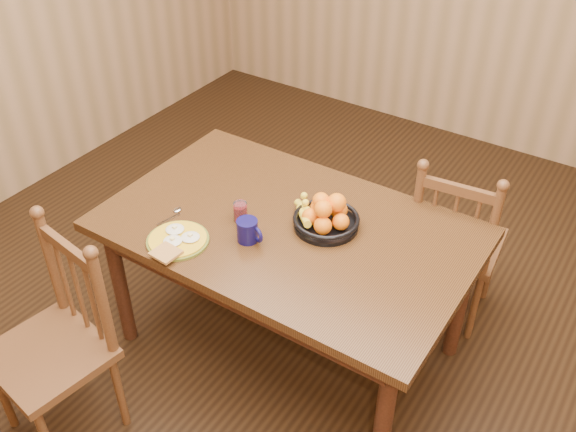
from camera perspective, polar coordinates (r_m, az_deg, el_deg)
The scene contains 10 objects.
room at distance 2.47m, azimuth 0.00°, elevation 10.29°, with size 4.52×5.02×2.72m.
dining_table at distance 2.84m, azimuth 0.00°, elevation -2.18°, with size 1.60×1.00×0.75m.
chair_far at distance 3.26m, azimuth 14.55°, elevation -2.35°, with size 0.47×0.45×0.94m.
chair_near at distance 2.81m, azimuth -19.90°, elevation -10.77°, with size 0.50×0.48×0.97m.
breakfast_plate at distance 2.73m, azimuth -9.82°, elevation -2.13°, with size 0.26×0.29×0.04m.
fork at distance 2.79m, azimuth -9.90°, elevation -1.35°, with size 0.04×0.18×0.00m.
spoon at distance 2.90m, azimuth -10.05°, elevation 0.29°, with size 0.05×0.16×0.01m.
coffee_mug at distance 2.68m, azimuth -3.55°, elevation -1.30°, with size 0.13×0.09×0.10m.
juice_glass at distance 2.80m, azimuth -4.24°, elevation 0.34°, with size 0.06×0.06×0.09m.
fruit_bowl at distance 2.75m, azimuth 3.34°, elevation -0.01°, with size 0.32×0.29×0.17m.
Camera 1 is at (1.21, -1.84, 2.45)m, focal length 40.00 mm.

